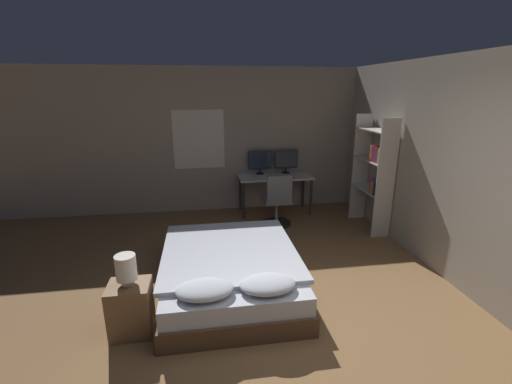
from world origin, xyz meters
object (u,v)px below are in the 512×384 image
bed (231,271)px  bookshelf (376,169)px  monitor_left (260,161)px  computer_mouse (292,177)px  nightstand (131,309)px  office_chair (277,204)px  keyboard (277,178)px  bedside_lamp (126,268)px  monitor_right (286,160)px  desk (275,181)px

bed → bookshelf: bearing=30.6°
monitor_left → computer_mouse: bearing=-37.8°
monitor_left → nightstand: bearing=-118.6°
office_chair → bookshelf: bookshelf is taller
keyboard → office_chair: office_chair is taller
bed → bedside_lamp: 1.27m
computer_mouse → bed: bearing=-119.8°
nightstand → monitor_right: (2.35, 3.36, 0.72)m
bookshelf → bed: bearing=-149.4°
keyboard → bookshelf: (1.44, -0.87, 0.32)m
monitor_left → computer_mouse: 0.71m
monitor_left → bookshelf: bookshelf is taller
monitor_right → bedside_lamp: bearing=-125.0°
nightstand → computer_mouse: 3.81m
monitor_right → monitor_left: bearing=180.0°
nightstand → desk: desk is taller
bedside_lamp → computer_mouse: bearing=51.3°
desk → office_chair: bearing=-98.5°
computer_mouse → bookshelf: bookshelf is taller
desk → monitor_right: bearing=38.8°
computer_mouse → monitor_left: bearing=142.2°
bed → bedside_lamp: (-1.02, -0.59, 0.47)m
keyboard → nightstand: bearing=-125.3°
bed → computer_mouse: (1.35, 2.35, 0.51)m
nightstand → computer_mouse: bearing=51.3°
monitor_left → computer_mouse: size_ratio=6.55×
desk → keyboard: keyboard is taller
monitor_right → nightstand: bearing=-125.0°
monitor_right → bookshelf: bookshelf is taller
office_chair → keyboard: bearing=77.9°
nightstand → bookshelf: bookshelf is taller
monitor_left → office_chair: bearing=-79.8°
bed → keyboard: size_ratio=5.38×
bookshelf → monitor_right: bearing=132.8°
monitor_left → monitor_right: bearing=0.0°
bedside_lamp → computer_mouse: (2.36, 2.95, 0.04)m
desk → office_chair: size_ratio=1.47×
office_chair → nightstand: bearing=-128.7°
monitor_right → keyboard: monitor_right is taller
monitor_right → keyboard: size_ratio=1.24×
bedside_lamp → computer_mouse: bedside_lamp is taller
keyboard → computer_mouse: (0.27, 0.00, 0.01)m
desk → bookshelf: 1.85m
bed → keyboard: keyboard is taller
nightstand → office_chair: office_chair is taller
bed → bookshelf: (2.51, 1.48, 0.82)m
monitor_left → bookshelf: 2.13m
monitor_left → computer_mouse: monitor_left is taller
computer_mouse → bookshelf: (1.17, -0.87, 0.31)m
bed → office_chair: office_chair is taller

